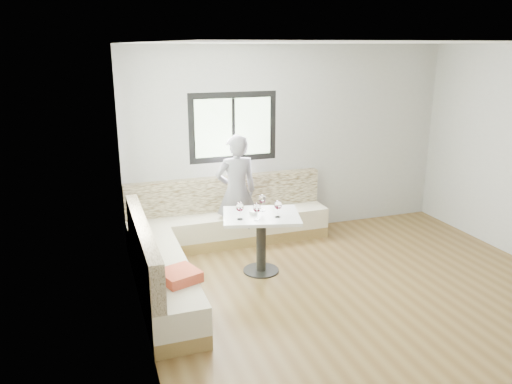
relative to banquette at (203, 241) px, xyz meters
The scene contains 9 objects.
room 2.42m from the banquette, 45.74° to the right, with size 5.01×5.01×2.81m.
banquette is the anchor object (origin of this frame).
table 0.83m from the banquette, 35.03° to the right, with size 1.09×0.95×0.77m.
person 0.89m from the banquette, 37.19° to the left, with size 0.59×0.39×1.62m, color slate.
olive_ramekin 0.83m from the banquette, 36.66° to the right, with size 0.10×0.10×0.04m.
wine_glass_a 0.87m from the banquette, 57.40° to the right, with size 0.10×0.10×0.22m.
wine_glass_b 1.01m from the banquette, 50.20° to the right, with size 0.10×0.10×0.22m.
wine_glass_c 1.17m from the banquette, 37.45° to the right, with size 0.10×0.10×0.22m.
wine_glass_d 0.97m from the banquette, 24.54° to the right, with size 0.10×0.10×0.22m.
Camera 1 is at (-2.91, -4.32, 2.78)m, focal length 35.00 mm.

